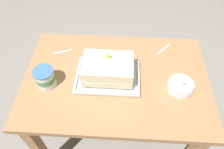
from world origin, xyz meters
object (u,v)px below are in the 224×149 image
Objects in this scene: birthday_cake at (108,69)px; ice_cream_tub at (45,78)px; bowl_stack at (180,86)px; serving_spoon_by_bowls at (59,52)px; foil_tray at (108,77)px; serving_spoon_near_tray at (161,51)px.

ice_cream_tub is (-0.35, -0.06, -0.02)m from birthday_cake.
bowl_stack is 0.78m from serving_spoon_by_bowls.
bowl_stack is 1.24× the size of ice_cream_tub.
birthday_cake reaches higher than serving_spoon_by_bowls.
foil_tray is 0.42m from bowl_stack.
bowl_stack is at bearing -17.78° from serving_spoon_by_bowls.
foil_tray reaches higher than serving_spoon_near_tray.
ice_cream_tub is at bearing -179.06° from bowl_stack.
birthday_cake is at bearing 172.79° from bowl_stack.
serving_spoon_near_tray is (0.34, 0.24, -0.00)m from foil_tray.
bowl_stack reaches higher than serving_spoon_near_tray.
bowl_stack reaches higher than foil_tray.
foil_tray is at bearing -29.38° from serving_spoon_by_bowls.
serving_spoon_near_tray is at bearing 104.84° from bowl_stack.
birthday_cake reaches higher than serving_spoon_near_tray.
ice_cream_tub is at bearing -169.39° from foil_tray.
foil_tray reaches higher than serving_spoon_by_bowls.
serving_spoon_near_tray is 1.01× the size of serving_spoon_by_bowls.
bowl_stack is (0.41, -0.05, 0.02)m from foil_tray.
birthday_cake is 2.41× the size of serving_spoon_by_bowls.
ice_cream_tub reaches higher than serving_spoon_by_bowls.
bowl_stack is 1.22× the size of serving_spoon_by_bowls.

